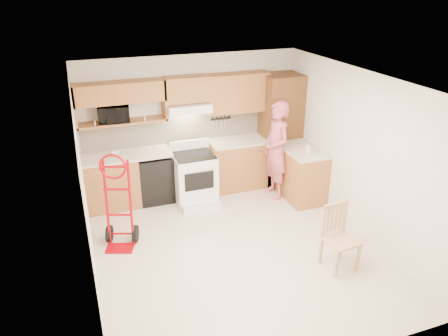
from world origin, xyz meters
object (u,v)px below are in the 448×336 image
range (195,175)px  hand_truck (117,206)px  dining_chair (341,239)px  person (276,150)px  microwave (114,114)px

range → hand_truck: 1.74m
range → dining_chair: bearing=-61.9°
range → person: (1.43, -0.25, 0.36)m
range → hand_truck: bearing=-146.7°
dining_chair → person: bearing=82.9°
microwave → hand_truck: microwave is taller
microwave → hand_truck: 1.74m
microwave → range: microwave is taller
microwave → hand_truck: bearing=-91.3°
range → person: person is taller
microwave → range: 1.72m
range → dining_chair: size_ratio=1.15×
person → hand_truck: 2.97m
person → dining_chair: (-0.10, -2.25, -0.43)m
dining_chair → microwave: bearing=126.2°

